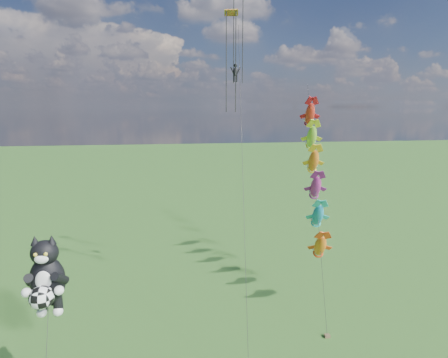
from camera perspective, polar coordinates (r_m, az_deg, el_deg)
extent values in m
plane|color=#164110|center=(29.51, -17.83, -24.40)|extent=(300.00, 300.00, 0.00)
ellipsoid|color=black|center=(24.55, -25.28, -13.76)|extent=(2.02, 1.67, 2.87)
ellipsoid|color=black|center=(23.84, -25.68, -10.10)|extent=(1.56, 1.42, 1.46)
cone|color=black|center=(23.73, -26.88, -8.35)|extent=(0.52, 0.52, 0.54)
cone|color=black|center=(23.46, -24.78, -8.38)|extent=(0.52, 0.52, 0.54)
ellipsoid|color=white|center=(23.37, -26.07, -10.91)|extent=(0.76, 0.40, 0.52)
ellipsoid|color=white|center=(23.86, -25.80, -13.83)|extent=(0.91, 0.37, 1.19)
sphere|color=gold|center=(23.29, -26.82, -10.27)|extent=(0.22, 0.22, 0.22)
sphere|color=gold|center=(23.13, -25.54, -10.31)|extent=(0.22, 0.22, 0.22)
sphere|color=white|center=(24.10, -27.90, -15.06)|extent=(0.54, 0.54, 0.54)
sphere|color=white|center=(23.59, -23.85, -15.28)|extent=(0.54, 0.54, 0.54)
sphere|color=white|center=(25.40, -26.01, -17.82)|extent=(0.57, 0.57, 0.57)
sphere|color=white|center=(25.15, -23.97, -17.95)|extent=(0.57, 0.57, 0.57)
sphere|color=white|center=(23.69, -26.05, -15.95)|extent=(1.32, 1.32, 1.32)
cube|color=brown|center=(31.06, 15.44, -22.04)|extent=(0.40, 0.30, 0.22)
cylinder|color=black|center=(34.70, 13.80, -1.33)|extent=(3.54, 15.45, 19.00)
ellipsoid|color=orange|center=(32.57, 14.45, -9.84)|extent=(1.46, 2.63, 2.72)
ellipsoid|color=blue|center=(33.56, 14.11, -5.37)|extent=(1.46, 2.63, 2.72)
ellipsoid|color=#D83390|center=(34.74, 13.79, -1.19)|extent=(1.46, 2.63, 2.72)
ellipsoid|color=red|center=(36.10, 13.49, 2.70)|extent=(1.46, 2.63, 2.72)
ellipsoid|color=green|center=(37.61, 13.22, 6.30)|extent=(1.46, 2.63, 2.72)
ellipsoid|color=#E54319|center=(39.26, 12.97, 9.60)|extent=(1.46, 2.63, 2.72)
cylinder|color=black|center=(27.88, 2.86, 1.27)|extent=(2.35, 16.94, 24.01)
cube|color=#2B9416|center=(33.78, 1.12, 24.02)|extent=(1.22, 0.75, 0.52)
cylinder|color=black|center=(33.03, 0.38, 17.03)|extent=(0.08, 0.08, 8.28)
cylinder|color=black|center=(33.16, 1.80, 17.00)|extent=(0.08, 0.08, 8.28)
cylinder|color=black|center=(36.48, 1.50, 20.88)|extent=(0.08, 0.08, 8.71)
cylinder|color=black|center=(36.63, 2.86, 20.83)|extent=(0.08, 0.08, 8.71)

